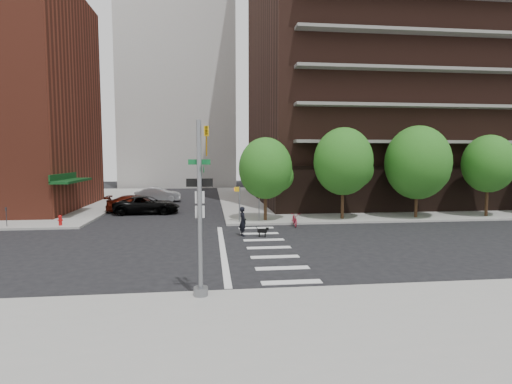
% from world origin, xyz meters
% --- Properties ---
extents(ground, '(120.00, 120.00, 0.00)m').
position_xyz_m(ground, '(0.00, 0.00, 0.00)').
color(ground, black).
rests_on(ground, ground).
extents(sidewalk_ne, '(39.00, 33.00, 0.15)m').
position_xyz_m(sidewalk_ne, '(20.50, 23.50, 0.07)').
color(sidewalk_ne, gray).
rests_on(sidewalk_ne, ground).
extents(crosswalk, '(3.85, 13.00, 0.01)m').
position_xyz_m(crosswalk, '(2.21, -0.00, 0.01)').
color(crosswalk, silver).
rests_on(crosswalk, ground).
extents(apartment_tower, '(26.65, 25.50, 45.00)m').
position_xyz_m(apartment_tower, '(18.00, 24.00, 20.91)').
color(apartment_tower, black).
rests_on(apartment_tower, sidewalk_ne).
extents(highrise_bg, '(18.00, 14.00, 60.00)m').
position_xyz_m(highrise_bg, '(-5.00, 48.00, 30.00)').
color(highrise_bg, beige).
rests_on(highrise_bg, ground).
extents(tree_a, '(4.00, 4.00, 5.90)m').
position_xyz_m(tree_a, '(4.00, 8.50, 4.04)').
color(tree_a, '#301E11').
rests_on(tree_a, sidewalk_ne).
extents(tree_b, '(4.50, 4.50, 6.65)m').
position_xyz_m(tree_b, '(10.00, 8.50, 4.54)').
color(tree_b, '#301E11').
rests_on(tree_b, sidewalk_ne).
extents(tree_c, '(5.00, 5.00, 6.80)m').
position_xyz_m(tree_c, '(16.00, 8.50, 4.45)').
color(tree_c, '#301E11').
rests_on(tree_c, sidewalk_ne).
extents(tree_d, '(4.00, 4.00, 6.20)m').
position_xyz_m(tree_d, '(22.00, 8.50, 4.34)').
color(tree_d, '#301E11').
rests_on(tree_d, sidewalk_ne).
extents(traffic_signal, '(0.90, 0.75, 6.00)m').
position_xyz_m(traffic_signal, '(-0.47, -7.49, 2.70)').
color(traffic_signal, slate).
rests_on(traffic_signal, sidewalk_s).
extents(pedestrian_signal, '(2.18, 0.67, 2.60)m').
position_xyz_m(pedestrian_signal, '(2.32, 7.92, 1.85)').
color(pedestrian_signal, slate).
rests_on(pedestrian_signal, sidewalk_ne).
extents(fire_hydrant, '(0.24, 0.24, 0.73)m').
position_xyz_m(fire_hydrant, '(-10.50, 7.80, 0.55)').
color(fire_hydrant, '#A50C0C').
rests_on(fire_hydrant, sidewalk_nw).
extents(parking_meter, '(0.10, 0.08, 1.32)m').
position_xyz_m(parking_meter, '(-14.00, 7.80, 0.96)').
color(parking_meter, black).
rests_on(parking_meter, sidewalk_nw).
extents(parked_car_black, '(2.65, 5.57, 1.53)m').
position_xyz_m(parked_car_black, '(-5.54, 13.93, 0.77)').
color(parked_car_black, black).
rests_on(parked_car_black, ground).
extents(parked_car_maroon, '(2.27, 5.32, 1.53)m').
position_xyz_m(parked_car_maroon, '(-6.48, 14.80, 0.77)').
color(parked_car_maroon, '#400E06').
rests_on(parked_car_maroon, ground).
extents(parked_car_silver, '(1.95, 4.95, 1.60)m').
position_xyz_m(parked_car_silver, '(-5.73, 23.03, 0.80)').
color(parked_car_silver, silver).
rests_on(parked_car_silver, ground).
extents(scooter, '(0.76, 1.85, 0.95)m').
position_xyz_m(scooter, '(5.83, 6.50, 0.47)').
color(scooter, maroon).
rests_on(scooter, ground).
extents(dog_walker, '(0.76, 0.60, 1.83)m').
position_xyz_m(dog_walker, '(1.87, 3.38, 0.92)').
color(dog_walker, black).
rests_on(dog_walker, ground).
extents(dog, '(0.70, 0.34, 0.58)m').
position_xyz_m(dog, '(3.07, 2.97, 0.37)').
color(dog, black).
rests_on(dog, ground).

